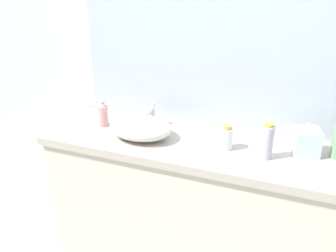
# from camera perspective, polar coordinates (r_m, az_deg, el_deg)

# --- Properties ---
(bathroom_wall_rear) EXTENTS (6.00, 0.06, 2.60)m
(bathroom_wall_rear) POSITION_cam_1_polar(r_m,az_deg,el_deg) (2.14, 4.41, 10.65)
(bathroom_wall_rear) COLOR silver
(bathroom_wall_rear) RESTS_ON ground
(vanity_counter) EXTENTS (1.68, 0.52, 0.91)m
(vanity_counter) POSITION_cam_1_polar(r_m,az_deg,el_deg) (2.21, 3.96, -13.17)
(vanity_counter) COLOR beige
(vanity_counter) RESTS_ON ground
(wall_mirror_panel) EXTENTS (1.55, 0.01, 1.07)m
(wall_mirror_panel) POSITION_cam_1_polar(r_m,az_deg,el_deg) (2.04, 7.04, 14.14)
(wall_mirror_panel) COLOR #B2BCC6
(wall_mirror_panel) RESTS_ON vanity_counter
(sink_basin) EXTENTS (0.35, 0.26, 0.12)m
(sink_basin) POSITION_cam_1_polar(r_m,az_deg,el_deg) (2.00, -4.34, -0.25)
(sink_basin) COLOR silver
(sink_basin) RESTS_ON vanity_counter
(faucet) EXTENTS (0.03, 0.14, 0.15)m
(faucet) POSITION_cam_1_polar(r_m,az_deg,el_deg) (2.11, -2.70, 1.86)
(faucet) COLOR silver
(faucet) RESTS_ON vanity_counter
(soap_dispenser) EXTENTS (0.06, 0.06, 0.18)m
(soap_dispenser) POSITION_cam_1_polar(r_m,az_deg,el_deg) (2.17, -10.09, 1.84)
(soap_dispenser) COLOR pink
(soap_dispenser) RESTS_ON vanity_counter
(perfume_bottle) EXTENTS (0.07, 0.07, 0.13)m
(perfume_bottle) POSITION_cam_1_polar(r_m,az_deg,el_deg) (1.89, 9.09, -1.83)
(perfume_bottle) COLOR white
(perfume_bottle) RESTS_ON vanity_counter
(spray_can) EXTENTS (0.06, 0.06, 0.18)m
(spray_can) POSITION_cam_1_polar(r_m,az_deg,el_deg) (1.83, 15.21, -2.33)
(spray_can) COLOR silver
(spray_can) RESTS_ON vanity_counter
(tissue_box) EXTENTS (0.15, 0.15, 0.17)m
(tissue_box) POSITION_cam_1_polar(r_m,az_deg,el_deg) (1.95, 20.75, -2.09)
(tissue_box) COLOR silver
(tissue_box) RESTS_ON vanity_counter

